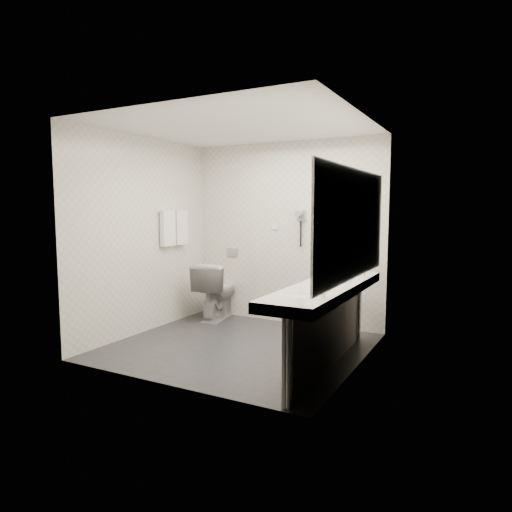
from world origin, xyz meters
The scene contains 30 objects.
floor centered at (0.00, 0.00, 0.00)m, with size 2.80×2.80×0.00m, color #26272B.
ceiling centered at (0.00, 0.00, 2.50)m, with size 2.80×2.80×0.00m, color white.
wall_back centered at (0.00, 1.30, 1.25)m, with size 2.80×2.80×0.00m, color silver.
wall_front centered at (0.00, -1.30, 1.25)m, with size 2.80×2.80×0.00m, color silver.
wall_left centered at (-1.40, 0.00, 1.25)m, with size 2.60×2.60×0.00m, color silver.
wall_right centered at (1.40, 0.00, 1.25)m, with size 2.60×2.60×0.00m, color silver.
vanity_counter centered at (1.12, -0.20, 0.80)m, with size 0.55×2.20×0.10m, color white.
vanity_panel centered at (1.15, -0.20, 0.38)m, with size 0.03×2.15×0.75m, color gray.
vanity_post_near centered at (1.18, -1.24, 0.38)m, with size 0.06×0.06×0.75m, color silver.
vanity_post_far centered at (1.18, 0.84, 0.38)m, with size 0.06×0.06×0.75m, color silver.
mirror centered at (1.39, -0.20, 1.45)m, with size 0.02×2.20×1.05m, color #B2BCC6.
basin_near centered at (1.12, -0.85, 0.83)m, with size 0.40×0.31×0.05m, color white.
basin_far centered at (1.12, 0.45, 0.83)m, with size 0.40×0.31×0.05m, color white.
faucet_near centered at (1.32, -0.85, 0.92)m, with size 0.04×0.04×0.15m, color silver.
faucet_far centered at (1.32, 0.45, 0.92)m, with size 0.04×0.04×0.15m, color silver.
soap_bottle_a centered at (1.09, -0.20, 0.90)m, with size 0.04×0.04×0.09m, color beige.
soap_bottle_b centered at (1.17, -0.09, 0.89)m, with size 0.07×0.07×0.09m, color beige.
glass_left centered at (1.27, 0.11, 0.90)m, with size 0.06×0.06×0.10m, color silver.
toilet centered at (-0.95, 0.99, 0.41)m, with size 0.46×0.81×0.82m, color white.
flush_plate centered at (-0.85, 1.29, 0.95)m, with size 0.18×0.02×0.12m, color #B2B5BA.
pedal_bin centered at (0.44, 0.89, 0.14)m, with size 0.20×0.20×0.28m, color #B2B5BA.
bin_lid centered at (0.44, 0.89, 0.28)m, with size 0.20×0.20×0.01m, color #B2B5BA.
towel_rail centered at (-1.35, 0.55, 1.55)m, with size 0.02×0.02×0.62m, color silver.
towel_near centered at (-1.34, 0.41, 1.33)m, with size 0.07×0.24×0.48m, color white.
towel_far centered at (-1.34, 0.69, 1.33)m, with size 0.07×0.24×0.48m, color white.
dryer_cradle centered at (0.25, 1.27, 1.50)m, with size 0.10×0.04×0.14m, color gray.
dryer_barrel centered at (0.25, 1.20, 1.53)m, with size 0.08×0.08×0.14m, color gray.
dryer_cord centered at (0.25, 1.26, 1.25)m, with size 0.02×0.02×0.35m, color black.
switch_plate_a centered at (-0.15, 1.29, 1.35)m, with size 0.09×0.02×0.09m, color white.
switch_plate_b centered at (0.55, 1.29, 1.35)m, with size 0.09×0.02×0.09m, color white.
Camera 1 is at (2.56, -4.39, 1.60)m, focal length 31.50 mm.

